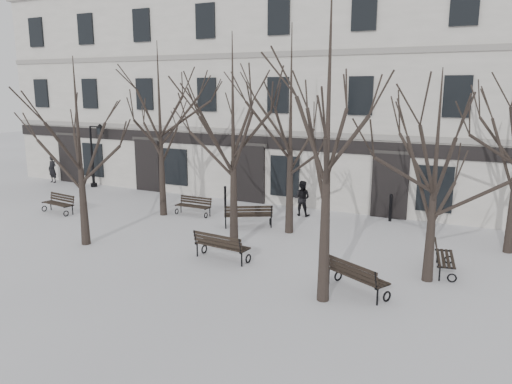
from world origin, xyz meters
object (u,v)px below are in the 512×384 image
Objects in this scene: bench_3 at (194,205)px; bench_4 at (248,215)px; tree_2 at (329,104)px; bench_5 at (443,257)px; tree_0 at (78,130)px; lamp_post at (95,151)px; tree_1 at (233,117)px; bench_1 at (221,245)px; bench_0 at (59,203)px; bench_2 at (355,275)px; tree_3 at (437,152)px.

bench_4 reaches higher than bench_3.
tree_2 is 6.71m from bench_5.
lamp_post is at bearing 131.74° from tree_0.
bench_4 is (-0.75, 2.59, -4.22)m from tree_1.
bench_1 is at bearing -78.90° from tree_1.
bench_1 is 1.19× the size of bench_3.
bench_1 is (-4.16, 1.55, -4.81)m from tree_2.
bench_4 is at bearing -17.19° from lamp_post.
bench_2 is at bearing -3.41° from bench_0.
tree_1 reaches higher than bench_3.
bench_3 is (-10.78, 3.51, -3.49)m from tree_3.
bench_2 is 19.71m from lamp_post.
bench_3 is at bearing 77.38° from tree_0.
tree_0 reaches higher than bench_4.
bench_4 is (-7.57, 2.77, -3.40)m from tree_3.
lamp_post is (-2.86, 5.42, 1.67)m from bench_0.
tree_3 is 4.27m from bench_2.
tree_1 is 3.70× the size of bench_4.
bench_2 is at bearing -132.07° from tree_3.
bench_5 is (0.32, 0.97, -3.46)m from tree_3.
tree_1 is 4.18× the size of bench_0.
bench_1 is (10.10, -2.27, 0.05)m from bench_0.
tree_0 is 11.47m from lamp_post.
lamp_post is at bearing 161.67° from tree_3.
tree_3 reaches higher than bench_3.
bench_0 is 0.89× the size of bench_4.
tree_1 reaches higher than bench_4.
tree_2 is (9.62, -0.84, 1.07)m from tree_0.
bench_2 is at bearing 135.65° from bench_5.
tree_0 is 3.39× the size of bench_1.
tree_3 reaches higher than bench_5.
tree_2 reaches higher than tree_3.
tree_2 is 4.24× the size of bench_1.
tree_3 is 3.07× the size of bench_4.
tree_3 is (12.00, 1.95, -0.33)m from tree_0.
bench_0 is 6.35m from lamp_post.
bench_4 is 1.11× the size of bench_5.
lamp_post reaches higher than bench_3.
lamp_post reaches higher than bench_1.
tree_1 is 6.87m from tree_3.
lamp_post is at bearing 65.49° from bench_5.
bench_3 is at bearing 30.60° from bench_0.
tree_2 reaches higher than tree_1.
bench_3 is (-8.40, 6.29, -4.89)m from tree_2.
tree_1 is 2.05× the size of lamp_post.
tree_3 reaches higher than bench_2.
bench_3 is 0.91× the size of bench_5.
bench_0 is 10.35m from bench_1.
tree_0 reaches higher than bench_2.
bench_5 is (2.04, 2.88, -0.05)m from bench_2.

